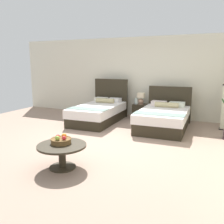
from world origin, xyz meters
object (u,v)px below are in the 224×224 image
bed_near_window (99,112)px  nightstand (140,111)px  vase (136,101)px  coffee_table (62,151)px  table_lamp (141,98)px  bed_near_corner (164,118)px  fruit_bowl (61,140)px

bed_near_window → nightstand: size_ratio=4.53×
vase → coffee_table: 4.32m
nightstand → table_lamp: size_ratio=1.32×
bed_near_corner → fruit_bowl: bearing=-107.9°
bed_near_window → coffee_table: (1.02, -3.41, 0.01)m
coffee_table → fruit_bowl: 0.18m
nightstand → table_lamp: bearing=90.0°
bed_near_corner → coffee_table: size_ratio=2.43×
table_lamp → bed_near_window: bearing=-138.3°
bed_near_corner → vase: size_ratio=10.44×
bed_near_window → table_lamp: 1.49m
fruit_bowl → coffee_table: bearing=-46.2°
nightstand → table_lamp: (0.00, 0.02, 0.47)m
bed_near_window → table_lamp: (1.07, 0.96, 0.41)m
bed_near_window → coffee_table: bearing=-73.3°
nightstand → bed_near_window: bearing=-138.9°
nightstand → coffee_table: bearing=-90.7°
table_lamp → nightstand: bearing=-90.0°
table_lamp → coffee_table: size_ratio=0.44×
nightstand → fruit_bowl: size_ratio=1.33×
bed_near_corner → coffee_table: 3.56m
bed_near_window → bed_near_corner: bed_near_window is taller
bed_near_window → table_lamp: bed_near_window is taller
table_lamp → vase: (-0.14, -0.06, -0.12)m
table_lamp → fruit_bowl: 4.33m
nightstand → vase: size_ratio=2.48×
coffee_table → vase: bearing=91.2°
vase → coffee_table: (0.09, -4.31, -0.28)m
bed_near_corner → vase: 1.47m
table_lamp → coffee_table: table_lamp is taller
bed_near_corner → coffee_table: (-1.03, -3.40, 0.01)m
bed_near_corner → fruit_bowl: size_ratio=5.62×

